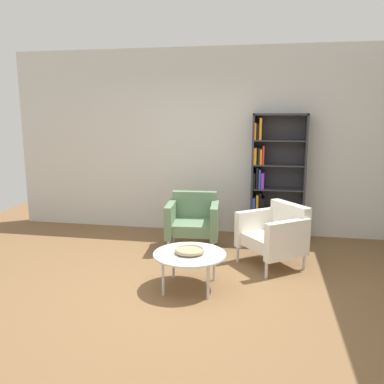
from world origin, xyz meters
name	(u,v)px	position (x,y,z in m)	size (l,w,h in m)	color
ground_plane	(172,293)	(0.00, 0.00, 0.00)	(8.32, 8.32, 0.00)	brown
plaster_back_panel	(207,142)	(0.00, 2.46, 1.45)	(6.40, 0.12, 2.90)	silver
bookshelf_tall	(272,179)	(1.05, 2.25, 0.91)	(0.80, 0.30, 1.90)	#333338
coffee_table_low	(190,256)	(0.17, 0.17, 0.37)	(0.80, 0.80, 0.40)	silver
decorative_bowl	(190,250)	(0.17, 0.17, 0.43)	(0.32, 0.32, 0.05)	tan
armchair_near_window	(193,220)	(-0.05, 1.52, 0.41)	(0.77, 0.72, 0.78)	slate
armchair_by_bookshelf	(275,234)	(1.09, 1.04, 0.41)	(0.94, 0.95, 0.78)	white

